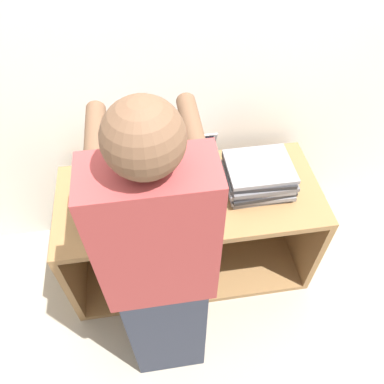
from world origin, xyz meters
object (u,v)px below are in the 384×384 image
object	(u,v)px
laptop_open	(188,178)
person	(161,276)
laptop_stack_left	(117,193)
laptop_stack_right	(258,176)

from	to	relation	value
laptop_open	person	world-z (taller)	person
laptop_open	person	size ratio (longest dim) A/B	0.24
laptop_stack_left	laptop_stack_right	xyz separation A→B (m)	(0.72, -0.00, 0.01)
laptop_open	person	xyz separation A→B (m)	(-0.19, -0.60, 0.10)
person	laptop_stack_left	bearing A→B (deg)	107.89
laptop_stack_right	person	world-z (taller)	person
laptop_open	laptop_stack_right	world-z (taller)	laptop_open
laptop_open	person	bearing A→B (deg)	-107.43
laptop_open	laptop_stack_right	xyz separation A→B (m)	(0.36, -0.06, 0.02)
laptop_open	laptop_stack_left	world-z (taller)	laptop_open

